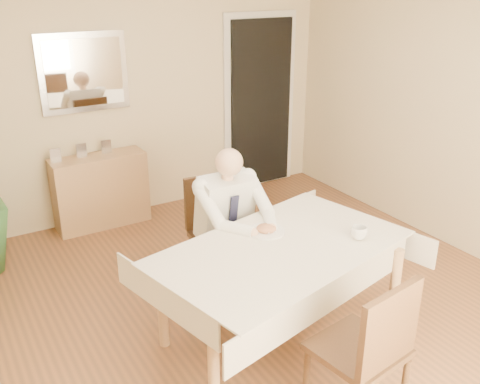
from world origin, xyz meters
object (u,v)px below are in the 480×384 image
chair_far (218,226)px  coffee_mug (359,233)px  chair_near (370,347)px  sideboard (101,191)px  seated_man (236,222)px  dining_table (281,258)px

chair_far → coffee_mug: bearing=-60.0°
chair_near → sideboard: (-0.44, 3.41, -0.18)m
seated_man → chair_near: bearing=-91.0°
chair_near → dining_table: bearing=80.3°
coffee_mug → dining_table: bearing=161.3°
dining_table → sideboard: bearing=87.9°
dining_table → chair_near: bearing=-104.3°
dining_table → seated_man: (0.00, 0.59, 0.02)m
seated_man → coffee_mug: seated_man is taller
seated_man → sideboard: 2.01m
dining_table → chair_far: bearing=77.4°
chair_far → coffee_mug: (0.52, -1.06, 0.26)m
dining_table → coffee_mug: size_ratio=17.26×
dining_table → sideboard: 2.58m
chair_near → seated_man: (0.03, 1.48, 0.14)m
chair_far → seated_man: 0.33m
seated_man → sideboard: (-0.47, 1.93, -0.32)m
sideboard → chair_near: bearing=-83.0°
sideboard → coffee_mug: bearing=-70.2°
coffee_mug → chair_far: bearing=116.1°
dining_table → coffee_mug: coffee_mug is taller
chair_near → sideboard: bearing=89.4°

